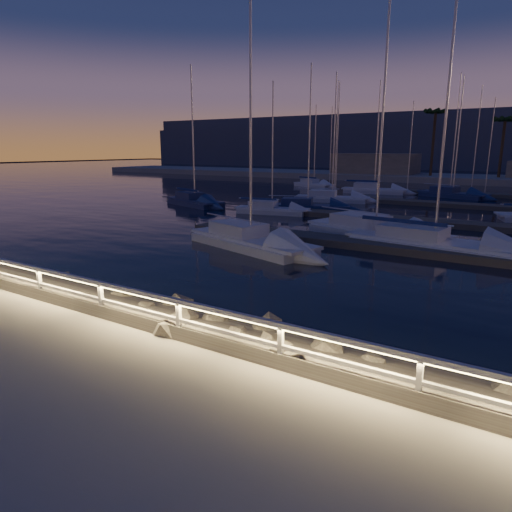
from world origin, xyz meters
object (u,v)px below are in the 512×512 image
object	(u,v)px
sailboat_e	(194,201)
sailboat_i	(373,190)
sailboat_b	(248,239)
sailboat_m	(313,184)
sailboat_h	(429,242)
sailboat_f	(305,206)
sailboat_n	(451,193)
sailboat_j	(330,198)
sailboat_a	(270,209)
sailboat_c	(372,229)
guard_rail	(148,302)

from	to	relation	value
sailboat_e	sailboat_i	bearing A→B (deg)	82.95
sailboat_b	sailboat_m	world-z (taller)	sailboat_b
sailboat_h	sailboat_b	bearing A→B (deg)	-144.09
sailboat_i	sailboat_b	bearing A→B (deg)	-90.47
sailboat_f	sailboat_n	size ratio (longest dim) A/B	0.94
sailboat_b	sailboat_e	bearing A→B (deg)	155.44
sailboat_e	sailboat_j	distance (m)	14.09
sailboat_a	sailboat_h	distance (m)	16.43
sailboat_b	sailboat_f	world-z (taller)	sailboat_b
sailboat_b	sailboat_f	xyz separation A→B (m)	(-4.13, 15.51, -0.05)
sailboat_f	sailboat_j	size ratio (longest dim) A/B	0.97
sailboat_c	sailboat_j	distance (m)	19.37
sailboat_a	sailboat_m	world-z (taller)	sailboat_m
guard_rail	sailboat_n	distance (m)	47.22
sailboat_b	sailboat_i	distance (m)	34.78
sailboat_a	sailboat_i	world-z (taller)	sailboat_i
sailboat_b	sailboat_a	bearing A→B (deg)	132.35
sailboat_f	sailboat_i	bearing A→B (deg)	70.59
sailboat_e	sailboat_j	bearing A→B (deg)	65.12
sailboat_f	sailboat_h	size ratio (longest dim) A/B	0.77
sailboat_h	sailboat_n	distance (m)	30.16
sailboat_i	sailboat_m	size ratio (longest dim) A/B	1.17
sailboat_h	sailboat_m	world-z (taller)	sailboat_h
sailboat_m	sailboat_n	world-z (taller)	sailboat_n
sailboat_m	sailboat_i	bearing A→B (deg)	-6.37
sailboat_n	sailboat_i	bearing A→B (deg)	-159.10
sailboat_f	sailboat_j	world-z (taller)	sailboat_j
guard_rail	sailboat_a	xyz separation A→B (m)	(-10.95, 24.91, -0.97)
sailboat_b	sailboat_n	distance (m)	34.93
sailboat_b	sailboat_i	bearing A→B (deg)	114.07
sailboat_c	sailboat_m	world-z (taller)	sailboat_c
sailboat_b	sailboat_j	size ratio (longest dim) A/B	1.14
sailboat_j	sailboat_e	bearing A→B (deg)	-148.54
sailboat_c	sailboat_h	distance (m)	4.35
sailboat_n	sailboat_j	bearing A→B (deg)	-110.87
sailboat_a	sailboat_b	bearing A→B (deg)	-76.38
guard_rail	sailboat_j	bearing A→B (deg)	105.92
sailboat_h	sailboat_i	world-z (taller)	sailboat_h
sailboat_a	sailboat_h	bearing A→B (deg)	-39.38
sailboat_b	sailboat_h	size ratio (longest dim) A/B	0.91
sailboat_c	sailboat_f	xyz separation A→B (m)	(-8.97, 8.77, -0.05)
sailboat_e	sailboat_n	bearing A→B (deg)	66.96
sailboat_a	sailboat_c	xyz separation A→B (m)	(10.72, -5.58, 0.07)
sailboat_b	sailboat_m	distance (m)	42.05
sailboat_a	sailboat_j	distance (m)	11.03
sailboat_n	guard_rail	bearing A→B (deg)	-69.36
guard_rail	sailboat_a	bearing A→B (deg)	113.72
sailboat_c	sailboat_n	distance (m)	27.88
sailboat_n	sailboat_h	bearing A→B (deg)	-62.17
sailboat_h	sailboat_c	bearing A→B (deg)	159.76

